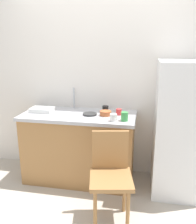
% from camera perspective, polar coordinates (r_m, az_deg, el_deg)
% --- Properties ---
extents(ground_plane, '(8.00, 8.00, 0.00)m').
position_cam_1_polar(ground_plane, '(2.75, -2.86, -22.54)').
color(ground_plane, '#BCB2A3').
extents(back_wall, '(4.80, 0.10, 2.49)m').
position_cam_1_polar(back_wall, '(3.17, 1.15, 7.47)').
color(back_wall, white).
rests_on(back_wall, ground_plane).
extents(cabinet_base, '(1.35, 0.60, 0.84)m').
position_cam_1_polar(cabinet_base, '(3.13, -4.38, -8.54)').
color(cabinet_base, '#A87542').
rests_on(cabinet_base, ground_plane).
extents(countertop, '(1.39, 0.64, 0.04)m').
position_cam_1_polar(countertop, '(2.97, -4.56, -0.79)').
color(countertop, '#B7B7BC').
rests_on(countertop, cabinet_base).
extents(faucet, '(0.02, 0.02, 0.27)m').
position_cam_1_polar(faucet, '(3.20, -5.67, 3.30)').
color(faucet, '#B7B7BC').
rests_on(faucet, countertop).
extents(refrigerator, '(0.54, 0.64, 1.54)m').
position_cam_1_polar(refrigerator, '(2.91, 18.57, -3.86)').
color(refrigerator, white).
rests_on(refrigerator, ground_plane).
extents(chair, '(0.47, 0.47, 0.89)m').
position_cam_1_polar(chair, '(2.42, 3.01, -14.25)').
color(chair, '#A87542').
rests_on(chair, ground_plane).
extents(dish_tray, '(0.28, 0.20, 0.05)m').
position_cam_1_polar(dish_tray, '(3.13, -13.07, 0.54)').
color(dish_tray, white).
rests_on(dish_tray, countertop).
extents(terracotta_bowl, '(0.14, 0.14, 0.06)m').
position_cam_1_polar(terracotta_bowl, '(2.88, 1.79, -0.28)').
color(terracotta_bowl, '#B25B33').
rests_on(terracotta_bowl, countertop).
extents(hotplate, '(0.17, 0.17, 0.02)m').
position_cam_1_polar(hotplate, '(2.91, -1.96, -0.50)').
color(hotplate, '#2D2D2D').
rests_on(hotplate, countertop).
extents(cup_red, '(0.07, 0.07, 0.07)m').
position_cam_1_polar(cup_red, '(2.91, 4.93, 0.02)').
color(cup_red, red).
rests_on(cup_red, countertop).
extents(cup_green, '(0.08, 0.08, 0.10)m').
position_cam_1_polar(cup_green, '(2.69, 6.29, -1.06)').
color(cup_green, green).
rests_on(cup_green, countertop).
extents(cup_black, '(0.08, 0.08, 0.08)m').
position_cam_1_polar(cup_black, '(3.01, 1.76, 0.68)').
color(cup_black, black).
rests_on(cup_black, countertop).
extents(cup_white, '(0.08, 0.08, 0.08)m').
position_cam_1_polar(cup_white, '(2.68, 3.66, -1.29)').
color(cup_white, white).
rests_on(cup_white, countertop).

